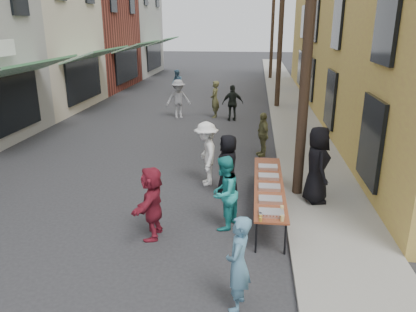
% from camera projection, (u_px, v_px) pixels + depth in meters
% --- Properties ---
extents(ground, '(120.00, 120.00, 0.00)m').
position_uv_depth(ground, '(103.00, 243.00, 8.58)').
color(ground, '#28282B').
rests_on(ground, ground).
extents(sidewalk, '(2.20, 60.00, 0.10)m').
position_uv_depth(sidewalk, '(290.00, 107.00, 22.17)').
color(sidewalk, gray).
rests_on(sidewalk, ground).
extents(storefront_row, '(8.00, 37.00, 9.00)m').
position_uv_depth(storefront_row, '(20.00, 29.00, 22.49)').
color(storefront_row, maroon).
rests_on(storefront_row, ground).
extents(utility_pole_near, '(0.26, 0.26, 9.00)m').
position_uv_depth(utility_pole_near, '(310.00, 20.00, 9.53)').
color(utility_pole_near, '#2D2116').
rests_on(utility_pole_near, ground).
extents(utility_pole_mid, '(0.26, 0.26, 9.00)m').
position_uv_depth(utility_pole_mid, '(281.00, 21.00, 20.86)').
color(utility_pole_mid, '#2D2116').
rests_on(utility_pole_mid, ground).
extents(utility_pole_far, '(0.26, 0.26, 9.00)m').
position_uv_depth(utility_pole_far, '(273.00, 22.00, 32.18)').
color(utility_pole_far, '#2D2116').
rests_on(utility_pole_far, ground).
extents(serving_table, '(0.70, 4.00, 0.75)m').
position_uv_depth(serving_table, '(269.00, 186.00, 9.76)').
color(serving_table, brown).
rests_on(serving_table, ground).
extents(catering_tray_sausage, '(0.50, 0.33, 0.08)m').
position_uv_depth(catering_tray_sausage, '(271.00, 213.00, 8.18)').
color(catering_tray_sausage, maroon).
rests_on(catering_tray_sausage, serving_table).
extents(catering_tray_foil_b, '(0.50, 0.33, 0.08)m').
position_uv_depth(catering_tray_foil_b, '(270.00, 200.00, 8.79)').
color(catering_tray_foil_b, '#B2B2B7').
rests_on(catering_tray_foil_b, serving_table).
extents(catering_tray_buns, '(0.50, 0.33, 0.08)m').
position_uv_depth(catering_tray_buns, '(269.00, 187.00, 9.45)').
color(catering_tray_buns, tan).
rests_on(catering_tray_buns, serving_table).
extents(catering_tray_foil_d, '(0.50, 0.33, 0.08)m').
position_uv_depth(catering_tray_foil_d, '(269.00, 177.00, 10.11)').
color(catering_tray_foil_d, '#B2B2B7').
rests_on(catering_tray_foil_d, serving_table).
extents(catering_tray_buns_end, '(0.50, 0.33, 0.08)m').
position_uv_depth(catering_tray_buns_end, '(268.00, 167.00, 10.77)').
color(catering_tray_buns_end, tan).
rests_on(catering_tray_buns_end, serving_table).
extents(condiment_jar_a, '(0.07, 0.07, 0.08)m').
position_uv_depth(condiment_jar_a, '(261.00, 219.00, 7.92)').
color(condiment_jar_a, '#A57F26').
rests_on(condiment_jar_a, serving_table).
extents(condiment_jar_b, '(0.07, 0.07, 0.08)m').
position_uv_depth(condiment_jar_b, '(260.00, 217.00, 8.01)').
color(condiment_jar_b, '#A57F26').
rests_on(condiment_jar_b, serving_table).
extents(condiment_jar_c, '(0.07, 0.07, 0.08)m').
position_uv_depth(condiment_jar_c, '(260.00, 215.00, 8.11)').
color(condiment_jar_c, '#A57F26').
rests_on(condiment_jar_c, serving_table).
extents(cup_stack, '(0.08, 0.08, 0.12)m').
position_uv_depth(cup_stack, '(282.00, 218.00, 7.91)').
color(cup_stack, tan).
rests_on(cup_stack, serving_table).
extents(guest_front_a, '(0.66, 0.90, 1.70)m').
position_uv_depth(guest_front_a, '(228.00, 166.00, 10.70)').
color(guest_front_a, black).
rests_on(guest_front_a, ground).
extents(guest_front_b, '(0.49, 0.65, 1.63)m').
position_uv_depth(guest_front_b, '(238.00, 264.00, 6.41)').
color(guest_front_b, teal).
rests_on(guest_front_b, ground).
extents(guest_front_c, '(0.90, 1.00, 1.70)m').
position_uv_depth(guest_front_c, '(224.00, 193.00, 8.99)').
color(guest_front_c, teal).
rests_on(guest_front_c, ground).
extents(guest_front_d, '(0.94, 1.31, 1.84)m').
position_uv_depth(guest_front_d, '(206.00, 154.00, 11.46)').
color(guest_front_d, white).
rests_on(guest_front_d, ground).
extents(guest_front_e, '(0.64, 0.97, 1.54)m').
position_uv_depth(guest_front_e, '(263.00, 134.00, 14.02)').
color(guest_front_e, olive).
rests_on(guest_front_e, ground).
extents(guest_queue_back, '(0.51, 1.50, 1.61)m').
position_uv_depth(guest_queue_back, '(152.00, 202.00, 8.63)').
color(guest_queue_back, maroon).
rests_on(guest_queue_back, ground).
extents(server, '(0.74, 1.03, 1.95)m').
position_uv_depth(server, '(317.00, 165.00, 10.09)').
color(server, black).
rests_on(server, sidewalk).
extents(passerby_left, '(1.37, 1.06, 1.86)m').
position_uv_depth(passerby_left, '(178.00, 99.00, 19.60)').
color(passerby_left, gray).
rests_on(passerby_left, ground).
extents(passerby_mid, '(1.06, 0.64, 1.69)m').
position_uv_depth(passerby_mid, '(233.00, 103.00, 19.04)').
color(passerby_mid, black).
rests_on(passerby_mid, ground).
extents(passerby_right, '(0.44, 0.66, 1.78)m').
position_uv_depth(passerby_right, '(215.00, 99.00, 19.73)').
color(passerby_right, brown).
rests_on(passerby_right, ground).
extents(passerby_far, '(0.97, 0.99, 1.61)m').
position_uv_depth(passerby_far, '(177.00, 83.00, 25.80)').
color(passerby_far, '#426781').
rests_on(passerby_far, ground).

